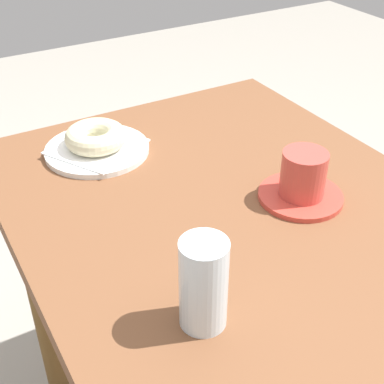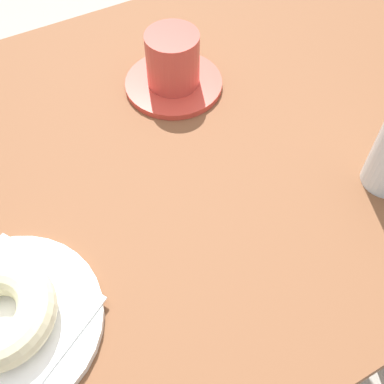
% 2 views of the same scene
% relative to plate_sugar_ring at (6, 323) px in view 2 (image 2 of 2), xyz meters
% --- Properties ---
extents(ground_plane, '(6.00, 6.00, 0.00)m').
position_rel_plate_sugar_ring_xyz_m(ground_plane, '(0.31, 0.13, -0.73)').
color(ground_plane, gray).
extents(table, '(0.92, 0.69, 0.73)m').
position_rel_plate_sugar_ring_xyz_m(table, '(0.31, 0.13, -0.11)').
color(table, brown).
rests_on(table, ground_plane).
extents(plate_sugar_ring, '(0.20, 0.20, 0.01)m').
position_rel_plate_sugar_ring_xyz_m(plate_sugar_ring, '(0.00, 0.00, 0.00)').
color(plate_sugar_ring, white).
rests_on(plate_sugar_ring, table).
extents(napkin_sugar_ring, '(0.20, 0.20, 0.00)m').
position_rel_plate_sugar_ring_xyz_m(napkin_sugar_ring, '(0.00, 0.00, 0.01)').
color(napkin_sugar_ring, white).
rests_on(napkin_sugar_ring, plate_sugar_ring).
extents(coffee_cup, '(0.14, 0.14, 0.09)m').
position_rel_plate_sugar_ring_xyz_m(coffee_cup, '(0.32, 0.24, 0.03)').
color(coffee_cup, '#C73F32').
rests_on(coffee_cup, table).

